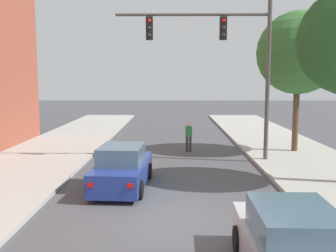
{
  "coord_description": "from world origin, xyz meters",
  "views": [
    {
      "loc": [
        0.1,
        -10.38,
        4.01
      ],
      "look_at": [
        -0.08,
        5.72,
        2.0
      ],
      "focal_mm": 40.68,
      "sensor_mm": 36.0,
      "label": 1
    }
  ],
  "objects_px": {
    "traffic_signal_mast": "(224,49)",
    "pedestrian_crossing_road": "(189,135)",
    "car_lead_blue": "(122,169)",
    "street_tree_second": "(298,53)",
    "car_following_silver": "(292,249)"
  },
  "relations": [
    {
      "from": "traffic_signal_mast",
      "to": "pedestrian_crossing_road",
      "type": "relative_size",
      "value": 4.57
    },
    {
      "from": "car_lead_blue",
      "to": "street_tree_second",
      "type": "relative_size",
      "value": 0.59
    },
    {
      "from": "street_tree_second",
      "to": "car_following_silver",
      "type": "bearing_deg",
      "value": -107.9
    },
    {
      "from": "car_lead_blue",
      "to": "car_following_silver",
      "type": "distance_m",
      "value": 7.83
    },
    {
      "from": "traffic_signal_mast",
      "to": "car_following_silver",
      "type": "height_order",
      "value": "traffic_signal_mast"
    },
    {
      "from": "car_following_silver",
      "to": "car_lead_blue",
      "type": "bearing_deg",
      "value": 122.04
    },
    {
      "from": "car_lead_blue",
      "to": "street_tree_second",
      "type": "distance_m",
      "value": 11.68
    },
    {
      "from": "car_following_silver",
      "to": "pedestrian_crossing_road",
      "type": "xyz_separation_m",
      "value": [
        -1.42,
        13.59,
        0.19
      ]
    },
    {
      "from": "car_following_silver",
      "to": "traffic_signal_mast",
      "type": "bearing_deg",
      "value": 89.42
    },
    {
      "from": "car_lead_blue",
      "to": "street_tree_second",
      "type": "height_order",
      "value": "street_tree_second"
    },
    {
      "from": "pedestrian_crossing_road",
      "to": "street_tree_second",
      "type": "height_order",
      "value": "street_tree_second"
    },
    {
      "from": "pedestrian_crossing_road",
      "to": "car_following_silver",
      "type": "bearing_deg",
      "value": -84.04
    },
    {
      "from": "pedestrian_crossing_road",
      "to": "traffic_signal_mast",
      "type": "bearing_deg",
      "value": -58.87
    },
    {
      "from": "street_tree_second",
      "to": "pedestrian_crossing_road",
      "type": "bearing_deg",
      "value": 176.68
    },
    {
      "from": "traffic_signal_mast",
      "to": "pedestrian_crossing_road",
      "type": "distance_m",
      "value": 5.35
    }
  ]
}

